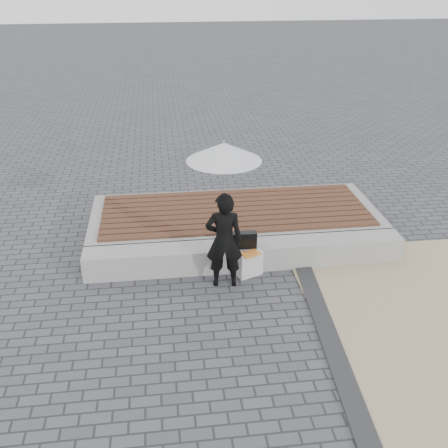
{
  "coord_description": "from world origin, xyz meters",
  "views": [
    {
      "loc": [
        -1.26,
        -5.54,
        4.32
      ],
      "look_at": [
        -0.41,
        1.11,
        1.0
      ],
      "focal_mm": 42.52,
      "sensor_mm": 36.0,
      "label": 1
    }
  ],
  "objects": [
    {
      "name": "timber_decking",
      "position": [
        0.0,
        2.8,
        0.42
      ],
      "size": [
        4.6,
        1.8,
        0.04
      ],
      "primitive_type": null,
      "color": "brown",
      "rests_on": "timber_platform"
    },
    {
      "name": "canvas_tote",
      "position": [
        0.01,
        1.31,
        0.2
      ],
      "size": [
        0.41,
        0.29,
        0.4
      ],
      "primitive_type": "cube",
      "rotation": [
        0.0,
        0.0,
        0.39
      ],
      "color": "beige",
      "rests_on": "ground"
    },
    {
      "name": "magazine",
      "position": [
        0.01,
        1.26,
        0.41
      ],
      "size": [
        0.34,
        0.3,
        0.01
      ],
      "primitive_type": "cube",
      "rotation": [
        0.0,
        0.0,
        0.4
      ],
      "color": "red",
      "rests_on": "canvas_tote"
    },
    {
      "name": "handbag",
      "position": [
        -0.05,
        1.47,
        0.53
      ],
      "size": [
        0.37,
        0.15,
        0.26
      ],
      "primitive_type": "cube",
      "rotation": [
        0.0,
        0.0,
        -0.05
      ],
      "color": "black",
      "rests_on": "seating_ledge"
    },
    {
      "name": "ground",
      "position": [
        0.0,
        0.0,
        0.0
      ],
      "size": [
        80.0,
        80.0,
        0.0
      ],
      "primitive_type": "plane",
      "color": "#4A4A4F",
      "rests_on": "ground"
    },
    {
      "name": "edging_band",
      "position": [
        0.75,
        -0.5,
        0.02
      ],
      "size": [
        0.61,
        5.2,
        0.04
      ],
      "primitive_type": "cube",
      "rotation": [
        0.0,
        0.0,
        -0.07
      ],
      "color": "#2C2C2E",
      "rests_on": "ground"
    },
    {
      "name": "seating_ledge",
      "position": [
        0.0,
        1.6,
        0.2
      ],
      "size": [
        5.0,
        0.45,
        0.4
      ],
      "primitive_type": "cube",
      "color": "#A8A8A3",
      "rests_on": "ground"
    },
    {
      "name": "timber_platform",
      "position": [
        0.0,
        2.8,
        0.2
      ],
      "size": [
        5.0,
        2.0,
        0.4
      ],
      "primitive_type": "cube",
      "color": "#9B9B96",
      "rests_on": "ground"
    },
    {
      "name": "parasol",
      "position": [
        -0.41,
        1.11,
        2.07
      ],
      "size": [
        1.01,
        1.01,
        1.3
      ],
      "rotation": [
        0.0,
        0.0,
        -0.43
      ],
      "color": "#A3A3A8",
      "rests_on": "ground"
    },
    {
      "name": "woman",
      "position": [
        -0.41,
        1.11,
        0.74
      ],
      "size": [
        0.56,
        0.39,
        1.47
      ],
      "primitive_type": "imported",
      "rotation": [
        0.0,
        0.0,
        3.06
      ],
      "color": "black",
      "rests_on": "ground"
    }
  ]
}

